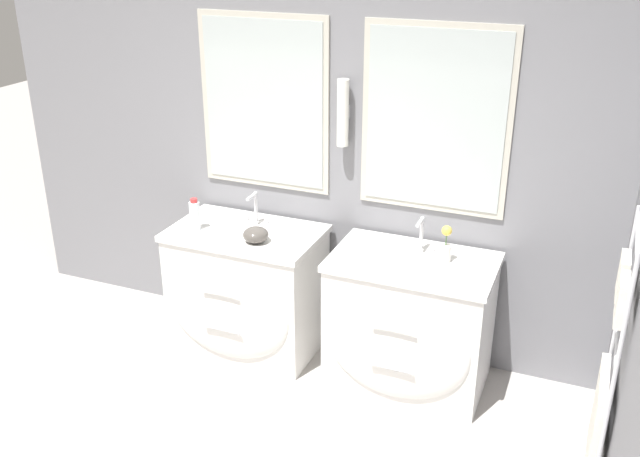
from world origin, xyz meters
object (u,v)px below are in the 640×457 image
at_px(flower_vase, 446,246).
at_px(vanity_right, 408,323).
at_px(amenity_bowl, 256,235).
at_px(vanity_left, 245,290).
at_px(toiletry_bottle, 195,215).

bearing_deg(flower_vase, vanity_right, -155.16).
relative_size(vanity_right, amenity_bowl, 6.02).
bearing_deg(amenity_bowl, vanity_right, 5.41).
height_order(vanity_left, amenity_bowl, amenity_bowl).
xyz_separation_m(amenity_bowl, flower_vase, (1.10, 0.17, 0.05)).
relative_size(toiletry_bottle, amenity_bowl, 1.30).
bearing_deg(vanity_right, amenity_bowl, -174.59).
xyz_separation_m(vanity_right, flower_vase, (0.17, 0.08, 0.49)).
xyz_separation_m(vanity_right, amenity_bowl, (-0.93, -0.09, 0.44)).
height_order(vanity_right, flower_vase, flower_vase).
bearing_deg(vanity_right, toiletry_bottle, -177.54).
distance_m(toiletry_bottle, flower_vase, 1.53).
relative_size(amenity_bowl, flower_vase, 0.71).
xyz_separation_m(vanity_left, toiletry_bottle, (-0.29, -0.06, 0.49)).
bearing_deg(amenity_bowl, flower_vase, 8.59).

